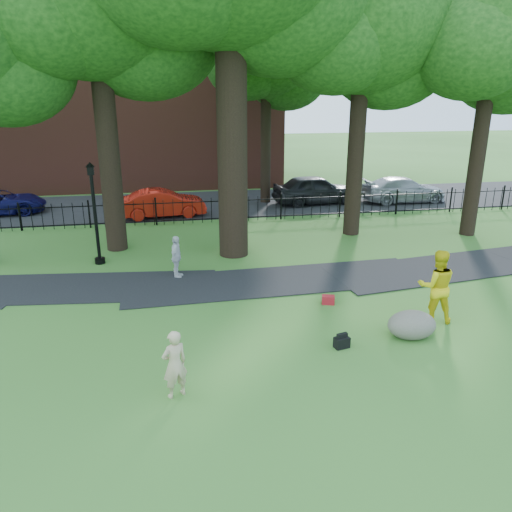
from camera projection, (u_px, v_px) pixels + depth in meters
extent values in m
plane|color=#316021|center=(270.00, 339.00, 12.80)|extent=(120.00, 120.00, 0.00)
cube|color=black|center=(276.00, 281.00, 16.61)|extent=(36.07, 3.85, 0.03)
cube|color=black|center=(212.00, 204.00, 27.74)|extent=(80.00, 7.00, 0.02)
cube|color=black|center=(220.00, 201.00, 23.68)|extent=(44.00, 0.04, 0.04)
cube|color=black|center=(220.00, 218.00, 23.95)|extent=(44.00, 0.04, 0.04)
cube|color=brown|center=(138.00, 90.00, 32.63)|extent=(18.00, 8.00, 12.00)
cylinder|color=black|center=(232.00, 114.00, 17.66)|extent=(1.10, 1.10, 10.50)
ellipsoid|color=#11360E|center=(5.00, 66.00, 17.07)|extent=(4.80, 4.80, 4.08)
cylinder|color=black|center=(107.00, 132.00, 18.54)|extent=(0.80, 0.80, 9.10)
ellipsoid|color=#11360E|center=(145.00, 33.00, 18.53)|extent=(5.76, 5.76, 4.90)
ellipsoid|color=#11360E|center=(48.00, 9.00, 16.35)|extent=(5.40, 5.40, 4.59)
cylinder|color=black|center=(357.00, 137.00, 20.77)|extent=(0.70, 0.70, 8.40)
ellipsoid|color=#11360E|center=(364.00, 20.00, 19.35)|extent=(6.60, 6.60, 5.61)
ellipsoid|color=#11360E|center=(389.00, 55.00, 20.75)|extent=(5.28, 5.28, 4.49)
ellipsoid|color=#11360E|center=(336.00, 37.00, 18.75)|extent=(4.95, 4.95, 4.21)
cylinder|color=black|center=(480.00, 141.00, 20.72)|extent=(0.64, 0.64, 8.05)
ellipsoid|color=#11360E|center=(495.00, 29.00, 19.36)|extent=(6.20, 6.20, 5.27)
ellipsoid|color=#11360E|center=(510.00, 62.00, 20.68)|extent=(4.96, 4.96, 4.22)
ellipsoid|color=#11360E|center=(473.00, 47.00, 18.80)|extent=(4.65, 4.65, 3.95)
imported|color=tan|center=(175.00, 364.00, 10.19)|extent=(0.65, 0.55, 1.50)
imported|color=yellow|center=(436.00, 286.00, 13.49)|extent=(1.16, 1.00, 2.05)
imported|color=silver|center=(176.00, 257.00, 16.73)|extent=(0.57, 0.92, 1.45)
ellipsoid|color=#6F675C|center=(412.00, 323.00, 12.84)|extent=(1.38, 1.12, 0.74)
cylinder|color=black|center=(96.00, 220.00, 17.82)|extent=(0.12, 0.12, 3.26)
cylinder|color=black|center=(100.00, 261.00, 18.30)|extent=(0.37, 0.37, 0.20)
cube|color=black|center=(90.00, 170.00, 17.25)|extent=(0.25, 0.25, 0.31)
cone|color=black|center=(90.00, 164.00, 17.18)|extent=(0.33, 0.33, 0.16)
cube|color=black|center=(342.00, 342.00, 12.33)|extent=(0.41, 0.31, 0.28)
cube|color=maroon|center=(328.00, 300.00, 14.84)|extent=(0.42, 0.33, 0.26)
imported|color=red|center=(163.00, 203.00, 24.76)|extent=(4.30, 1.86, 1.38)
imported|color=black|center=(316.00, 189.00, 27.59)|extent=(4.85, 2.28, 1.61)
imported|color=#A0A2A9|center=(403.00, 190.00, 28.04)|extent=(4.83, 2.03, 1.39)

